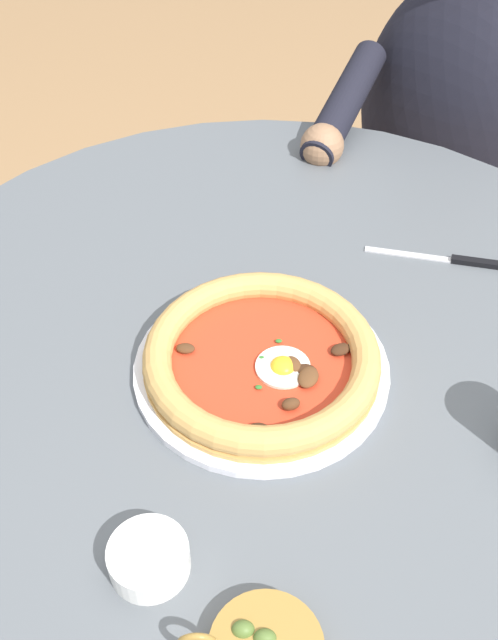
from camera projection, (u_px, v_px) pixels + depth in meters
The scene contains 7 objects.
ground_plane at pixel (263, 608), 1.41m from camera, with size 6.00×6.00×0.02m, color #9E754C.
dining_table at pixel (269, 425), 1.00m from camera, with size 1.06×1.06×0.74m.
pizza_on_plate at pixel (262, 360), 0.84m from camera, with size 0.30×0.30×0.04m.
steak_knife at pixel (464, 261), 0.99m from camera, with size 0.20×0.06×0.01m.
ramekin_capers at pixel (149, 558), 0.67m from camera, with size 0.08×0.08×0.03m.
diner_person at pixel (438, 200), 1.48m from camera, with size 0.53×0.45×1.14m.
cafe_chair_diner at pixel (463, 159), 1.55m from camera, with size 0.57×0.57×0.87m.
Camera 1 is at (-0.03, -0.61, 1.38)m, focal length 41.07 mm.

